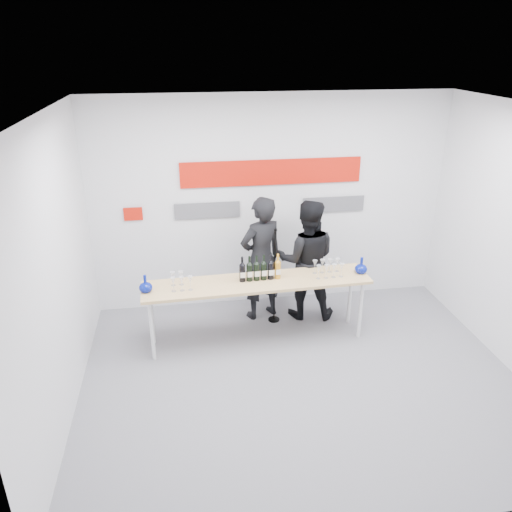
% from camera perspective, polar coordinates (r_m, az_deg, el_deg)
% --- Properties ---
extents(ground, '(5.00, 5.00, 0.00)m').
position_cam_1_polar(ground, '(5.98, 5.15, -13.75)').
color(ground, slate).
rests_on(ground, ground).
extents(back_wall, '(5.00, 0.04, 3.00)m').
position_cam_1_polar(back_wall, '(7.04, 1.74, 6.05)').
color(back_wall, silver).
rests_on(back_wall, ground).
extents(signage, '(3.38, 0.02, 0.79)m').
position_cam_1_polar(signage, '(6.92, 1.36, 8.38)').
color(signage, red).
rests_on(signage, back_wall).
extents(tasting_table, '(2.86, 0.68, 0.85)m').
position_cam_1_polar(tasting_table, '(6.24, 0.14, -3.42)').
color(tasting_table, '#DDBC77').
rests_on(tasting_table, ground).
extents(wine_bottles, '(0.53, 0.10, 0.33)m').
position_cam_1_polar(wine_bottles, '(6.17, 0.47, -1.34)').
color(wine_bottles, black).
rests_on(wine_bottles, tasting_table).
extents(decanter_left, '(0.16, 0.16, 0.21)m').
position_cam_1_polar(decanter_left, '(6.05, -12.53, -3.08)').
color(decanter_left, navy).
rests_on(decanter_left, tasting_table).
extents(decanter_right, '(0.16, 0.16, 0.21)m').
position_cam_1_polar(decanter_right, '(6.52, 11.94, -1.03)').
color(decanter_right, navy).
rests_on(decanter_right, tasting_table).
extents(glasses_left, '(0.27, 0.23, 0.18)m').
position_cam_1_polar(glasses_left, '(6.06, -8.69, -2.91)').
color(glasses_left, silver).
rests_on(glasses_left, tasting_table).
extents(glasses_right, '(0.37, 0.24, 0.18)m').
position_cam_1_polar(glasses_right, '(6.39, 8.24, -1.42)').
color(glasses_right, silver).
rests_on(glasses_right, tasting_table).
extents(presenter_left, '(0.75, 0.63, 1.75)m').
position_cam_1_polar(presenter_left, '(6.77, 0.60, -0.31)').
color(presenter_left, black).
rests_on(presenter_left, ground).
extents(presenter_right, '(0.94, 0.80, 1.70)m').
position_cam_1_polar(presenter_right, '(6.84, 5.79, -0.44)').
color(presenter_right, black).
rests_on(presenter_right, ground).
extents(mic_stand, '(0.16, 0.16, 1.38)m').
position_cam_1_polar(mic_stand, '(6.84, 2.11, -4.30)').
color(mic_stand, black).
rests_on(mic_stand, ground).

